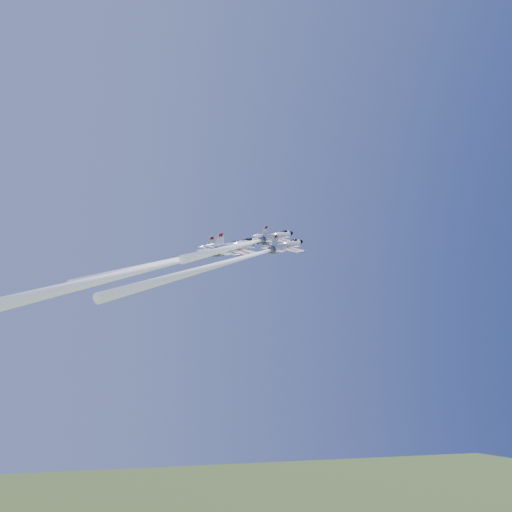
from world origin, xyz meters
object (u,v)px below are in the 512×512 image
object	(u,v)px
jet_right	(231,261)
jet_left	(180,259)
jet_lead	(249,243)
jet_slot	(159,266)

from	to	relation	value
jet_right	jet_left	bearing A→B (deg)	162.47
jet_lead	jet_slot	xyz separation A→B (m)	(-19.86, -13.55, -8.68)
jet_left	jet_slot	world-z (taller)	jet_slot
jet_right	jet_slot	world-z (taller)	jet_right
jet_slot	jet_right	bearing A→B (deg)	58.61
jet_lead	jet_right	xyz separation A→B (m)	(-6.91, -10.76, -6.40)
jet_lead	jet_left	size ratio (longest dim) A/B	0.75
jet_left	jet_lead	bearing A→B (deg)	37.71
jet_slot	jet_lead	bearing A→B (deg)	80.76
jet_lead	jet_left	world-z (taller)	jet_left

